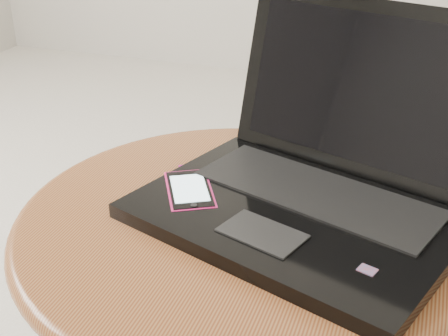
% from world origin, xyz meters
% --- Properties ---
extents(table, '(0.61, 0.61, 0.48)m').
position_xyz_m(table, '(-0.03, -0.06, 0.38)').
color(table, '#4D2F1A').
rests_on(table, ground).
extents(laptop, '(0.48, 0.45, 0.26)m').
position_xyz_m(laptop, '(0.06, -0.01, 0.53)').
color(laptop, black).
rests_on(laptop, table).
extents(phone_black, '(0.10, 0.12, 0.01)m').
position_xyz_m(phone_black, '(-0.11, -0.00, 0.49)').
color(phone_black, black).
rests_on(phone_black, table).
extents(phone_pink, '(0.11, 0.13, 0.01)m').
position_xyz_m(phone_pink, '(-0.11, -0.05, 0.50)').
color(phone_pink, '#E41E6F').
rests_on(phone_pink, phone_black).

